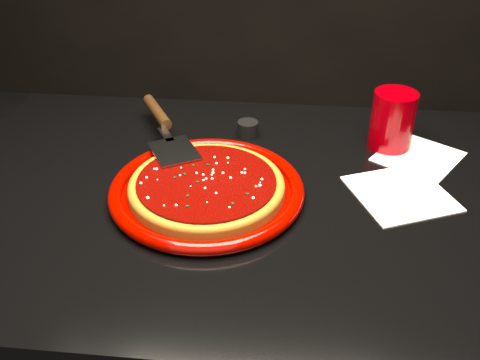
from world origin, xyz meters
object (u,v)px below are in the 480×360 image
table (244,325)px  plate (207,190)px  cup (392,121)px  ramekin (248,129)px  pizza_server (166,127)px

table → plate: size_ratio=3.26×
plate → cup: cup is taller
cup → ramekin: cup is taller
plate → cup: 0.43m
plate → cup: bearing=31.6°
plate → cup: size_ratio=2.89×
plate → ramekin: (0.06, 0.24, 0.00)m
table → ramekin: 0.45m
ramekin → pizza_server: bearing=-159.3°
cup → table: bearing=-145.3°
plate → pizza_server: (-0.12, 0.18, 0.03)m
table → cup: (0.30, 0.21, 0.44)m
table → plate: (-0.07, -0.02, 0.39)m
ramekin → table: bearing=-86.4°
plate → pizza_server: 0.22m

